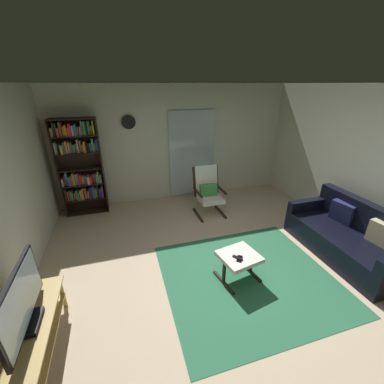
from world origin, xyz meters
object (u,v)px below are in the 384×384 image
object	(u,v)px
television	(22,303)
wall_clock	(129,122)
ottoman	(239,259)
cell_phone	(240,259)
leather_sofa	(349,237)
bookshelf_near_tv	(80,165)
tv_remote	(238,258)
tv_stand	(34,336)
lounge_armchair	(208,189)

from	to	relation	value
television	wall_clock	world-z (taller)	wall_clock
ottoman	cell_phone	size ratio (longest dim) A/B	4.29
leather_sofa	bookshelf_near_tv	bearing A→B (deg)	146.22
tv_remote	ottoman	bearing A→B (deg)	14.40
tv_stand	tv_remote	bearing A→B (deg)	8.47
tv_remote	cell_phone	distance (m)	0.03
leather_sofa	ottoman	bearing A→B (deg)	-179.90
tv_stand	television	xyz separation A→B (m)	(0.00, 0.01, 0.44)
bookshelf_near_tv	tv_remote	bearing A→B (deg)	-52.98
tv_stand	lounge_armchair	world-z (taller)	lounge_armchair
lounge_armchair	wall_clock	world-z (taller)	wall_clock
tv_remote	leather_sofa	bearing A→B (deg)	-31.71
tv_stand	bookshelf_near_tv	bearing A→B (deg)	85.74
tv_remote	wall_clock	size ratio (longest dim) A/B	0.50
television	tv_remote	distance (m)	2.44
wall_clock	bookshelf_near_tv	bearing A→B (deg)	-169.50
cell_phone	wall_clock	distance (m)	3.58
ottoman	tv_remote	xyz separation A→B (m)	(-0.06, -0.06, 0.08)
bookshelf_near_tv	lounge_armchair	xyz separation A→B (m)	(2.50, -0.78, -0.54)
leather_sofa	television	bearing A→B (deg)	-174.62
lounge_armchair	ottoman	xyz separation A→B (m)	(-0.28, -2.02, -0.19)
tv_stand	leather_sofa	distance (m)	4.45
tv_stand	television	bearing A→B (deg)	71.00
leather_sofa	cell_phone	size ratio (longest dim) A/B	13.30
television	ottoman	bearing A→B (deg)	9.56
bookshelf_near_tv	tv_remote	distance (m)	3.65
tv_stand	leather_sofa	bearing A→B (deg)	5.46
tv_remote	cell_phone	xyz separation A→B (m)	(0.02, -0.02, -0.00)
ottoman	bookshelf_near_tv	bearing A→B (deg)	128.34
wall_clock	ottoman	bearing A→B (deg)	-68.77
cell_phone	tv_stand	bearing A→B (deg)	-137.14
tv_stand	cell_phone	world-z (taller)	tv_stand
lounge_armchair	wall_clock	distance (m)	2.19
ottoman	cell_phone	xyz separation A→B (m)	(-0.04, -0.08, 0.08)
lounge_armchair	wall_clock	xyz separation A→B (m)	(-1.45, 0.98, 1.32)
television	cell_phone	xyz separation A→B (m)	(2.42, 0.33, -0.32)
bookshelf_near_tv	lounge_armchair	size ratio (longest dim) A/B	1.95
bookshelf_near_tv	ottoman	world-z (taller)	bookshelf_near_tv
ottoman	wall_clock	size ratio (longest dim) A/B	2.07
ottoman	lounge_armchair	bearing A→B (deg)	82.00
television	ottoman	size ratio (longest dim) A/B	1.66
cell_phone	leather_sofa	bearing A→B (deg)	37.43
television	ottoman	distance (m)	2.52
bookshelf_near_tv	cell_phone	distance (m)	3.68
ottoman	wall_clock	xyz separation A→B (m)	(-1.17, 3.00, 1.51)
leather_sofa	cell_phone	world-z (taller)	leather_sofa
wall_clock	tv_remote	bearing A→B (deg)	-70.09
leather_sofa	tv_remote	xyz separation A→B (m)	(-2.03, -0.07, 0.12)
tv_stand	ottoman	distance (m)	2.49
lounge_armchair	cell_phone	bearing A→B (deg)	-98.67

